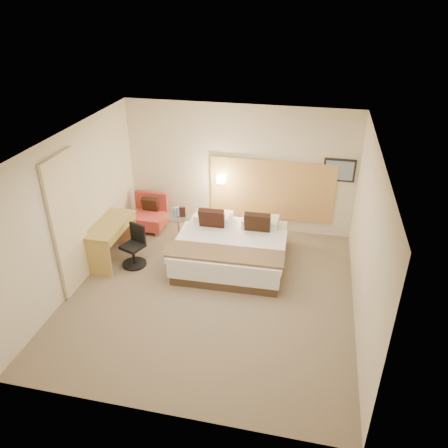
% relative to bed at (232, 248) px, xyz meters
% --- Properties ---
extents(floor, '(4.80, 5.00, 0.02)m').
position_rel_bed_xyz_m(floor, '(-0.15, -1.05, -0.33)').
color(floor, '#7C6A53').
rests_on(floor, ground).
extents(ceiling, '(4.80, 5.00, 0.02)m').
position_rel_bed_xyz_m(ceiling, '(-0.15, -1.05, 2.39)').
color(ceiling, silver).
rests_on(ceiling, floor).
extents(wall_back, '(4.80, 0.02, 2.70)m').
position_rel_bed_xyz_m(wall_back, '(-0.15, 1.46, 1.03)').
color(wall_back, beige).
rests_on(wall_back, floor).
extents(wall_front, '(4.80, 0.02, 2.70)m').
position_rel_bed_xyz_m(wall_front, '(-0.15, -3.56, 1.03)').
color(wall_front, beige).
rests_on(wall_front, floor).
extents(wall_left, '(0.02, 5.00, 2.70)m').
position_rel_bed_xyz_m(wall_left, '(-2.56, -1.05, 1.03)').
color(wall_left, beige).
rests_on(wall_left, floor).
extents(wall_right, '(0.02, 5.00, 2.70)m').
position_rel_bed_xyz_m(wall_right, '(2.26, -1.05, 1.03)').
color(wall_right, beige).
rests_on(wall_right, floor).
extents(headboard_panel, '(2.60, 0.04, 1.30)m').
position_rel_bed_xyz_m(headboard_panel, '(0.55, 1.42, 0.63)').
color(headboard_panel, tan).
rests_on(headboard_panel, wall_back).
extents(art_frame, '(0.62, 0.03, 0.47)m').
position_rel_bed_xyz_m(art_frame, '(1.87, 1.43, 1.18)').
color(art_frame, black).
rests_on(art_frame, wall_back).
extents(art_canvas, '(0.54, 0.01, 0.39)m').
position_rel_bed_xyz_m(art_canvas, '(1.87, 1.41, 1.18)').
color(art_canvas, slate).
rests_on(art_canvas, wall_back).
extents(lamp_arm, '(0.02, 0.12, 0.02)m').
position_rel_bed_xyz_m(lamp_arm, '(-0.50, 1.37, 0.83)').
color(lamp_arm, silver).
rests_on(lamp_arm, wall_back).
extents(lamp_shade, '(0.15, 0.15, 0.15)m').
position_rel_bed_xyz_m(lamp_shade, '(-0.50, 1.31, 0.83)').
color(lamp_shade, '#FFEDC6').
rests_on(lamp_shade, wall_back).
extents(curtain, '(0.06, 0.90, 2.42)m').
position_rel_bed_xyz_m(curtain, '(-2.51, -1.30, 0.90)').
color(curtain, beige).
rests_on(curtain, wall_left).
extents(bottle_a, '(0.08, 0.08, 0.20)m').
position_rel_bed_xyz_m(bottle_a, '(-1.31, 0.59, 0.32)').
color(bottle_a, '#87ACD1').
rests_on(bottle_a, side_table).
extents(bottle_b, '(0.08, 0.08, 0.20)m').
position_rel_bed_xyz_m(bottle_b, '(-1.26, 0.63, 0.32)').
color(bottle_b, '#98C7EC').
rests_on(bottle_b, side_table).
extents(menu_folder, '(0.14, 0.09, 0.22)m').
position_rel_bed_xyz_m(menu_folder, '(-1.15, 0.61, 0.33)').
color(menu_folder, black).
rests_on(menu_folder, side_table).
extents(bed, '(2.08, 2.01, 0.99)m').
position_rel_bed_xyz_m(bed, '(0.00, 0.00, 0.00)').
color(bed, '#4A3625').
rests_on(bed, floor).
extents(lounge_chair, '(0.74, 0.65, 0.77)m').
position_rel_bed_xyz_m(lounge_chair, '(-2.03, 0.95, -0.01)').
color(lounge_chair, '#A66A4E').
rests_on(lounge_chair, floor).
extents(side_table, '(0.63, 0.63, 0.55)m').
position_rel_bed_xyz_m(side_table, '(-1.25, 0.60, -0.02)').
color(side_table, silver).
rests_on(side_table, floor).
extents(desk, '(0.58, 1.26, 0.78)m').
position_rel_bed_xyz_m(desk, '(-2.26, -0.38, 0.30)').
color(desk, '#A68C41').
rests_on(desk, floor).
extents(desk_chair, '(0.59, 0.59, 0.81)m').
position_rel_bed_xyz_m(desk_chair, '(-1.78, -0.47, 0.01)').
color(desk_chair, black).
rests_on(desk_chair, floor).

